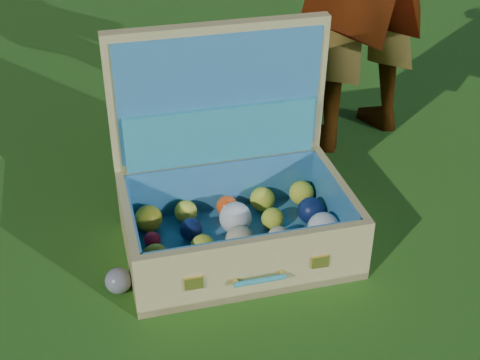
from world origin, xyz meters
The scene contains 3 objects.
ground centered at (0.00, 0.00, 0.00)m, with size 60.00×60.00×0.00m, color #215114.
stray_ball centered at (-0.35, -0.04, 0.04)m, with size 0.07×0.07×0.07m, color #3A6599.
suitcase centered at (-0.07, 0.24, 0.17)m, with size 0.76×0.65×0.62m.
Camera 1 is at (0.08, -1.38, 1.23)m, focal length 50.00 mm.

